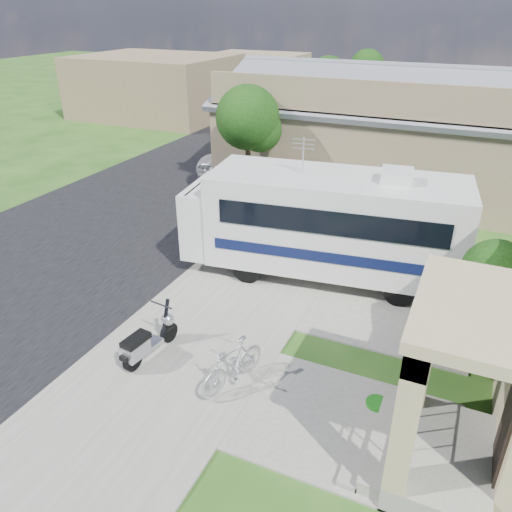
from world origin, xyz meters
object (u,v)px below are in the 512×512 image
at_px(shrub, 491,306).
at_px(bicycle, 233,366).
at_px(motorhome, 325,221).
at_px(garden_hose, 377,407).
at_px(pickup_truck, 244,156).
at_px(van, 287,120).
at_px(scooter, 147,341).

distance_m(shrub, bicycle, 5.52).
distance_m(motorhome, garden_hose, 5.79).
xyz_separation_m(pickup_truck, van, (-0.82, 7.57, 0.16)).
distance_m(pickup_truck, van, 7.62).
bearing_deg(shrub, motorhome, 149.95).
relative_size(bicycle, pickup_truck, 0.32).
relative_size(pickup_truck, garden_hose, 12.18).
relative_size(shrub, van, 0.49).
height_order(bicycle, pickup_truck, pickup_truck).
bearing_deg(van, pickup_truck, -71.90).
distance_m(scooter, bicycle, 2.14).
bearing_deg(scooter, garden_hose, 13.07).
relative_size(motorhome, bicycle, 4.64).
xyz_separation_m(bicycle, van, (-7.06, 21.11, 0.40)).
bearing_deg(pickup_truck, garden_hose, 123.63).
relative_size(motorhome, van, 1.27).
xyz_separation_m(scooter, bicycle, (2.14, 0.01, 0.02)).
bearing_deg(garden_hose, van, 115.84).
bearing_deg(motorhome, scooter, -120.87).
distance_m(bicycle, garden_hose, 2.98).
xyz_separation_m(motorhome, pickup_truck, (-6.44, 8.14, -0.96)).
relative_size(pickup_truck, van, 0.86).
bearing_deg(scooter, van, 110.02).
height_order(shrub, pickup_truck, shrub).
relative_size(motorhome, shrub, 2.62).
height_order(pickup_truck, garden_hose, pickup_truck).
bearing_deg(motorhome, garden_hose, -68.44).
bearing_deg(van, scooter, -64.92).
bearing_deg(motorhome, pickup_truck, 120.79).
relative_size(bicycle, garden_hose, 3.90).
xyz_separation_m(scooter, pickup_truck, (-4.11, 13.55, 0.25)).
bearing_deg(motorhome, van, 107.23).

